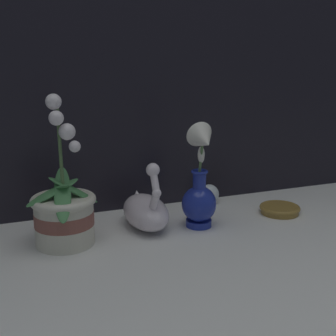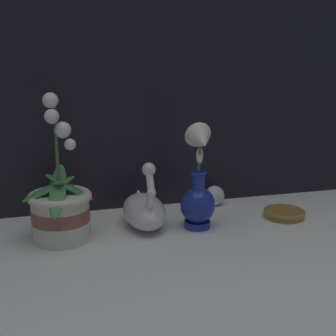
{
  "view_description": "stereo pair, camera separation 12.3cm",
  "coord_description": "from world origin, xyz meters",
  "px_view_note": "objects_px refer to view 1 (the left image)",
  "views": [
    {
      "loc": [
        -0.45,
        -0.98,
        0.46
      ],
      "look_at": [
        -0.02,
        0.14,
        0.15
      ],
      "focal_mm": 50.0,
      "sensor_mm": 36.0,
      "label": 1
    },
    {
      "loc": [
        -0.33,
        -1.02,
        0.46
      ],
      "look_at": [
        -0.02,
        0.14,
        0.15
      ],
      "focal_mm": 50.0,
      "sensor_mm": 36.0,
      "label": 2
    }
  ],
  "objects_px": {
    "orchid_potted_plant": "(64,211)",
    "swan_figurine": "(145,210)",
    "blue_vase": "(200,189)",
    "glass_sphere": "(209,194)",
    "amber_dish": "(280,209)"
  },
  "relations": [
    {
      "from": "swan_figurine",
      "to": "amber_dish",
      "type": "height_order",
      "value": "swan_figurine"
    },
    {
      "from": "swan_figurine",
      "to": "blue_vase",
      "type": "xyz_separation_m",
      "value": [
        0.13,
        -0.05,
        0.06
      ]
    },
    {
      "from": "orchid_potted_plant",
      "to": "swan_figurine",
      "type": "relative_size",
      "value": 1.76
    },
    {
      "from": "orchid_potted_plant",
      "to": "amber_dish",
      "type": "bearing_deg",
      "value": -0.26
    },
    {
      "from": "swan_figurine",
      "to": "orchid_potted_plant",
      "type": "bearing_deg",
      "value": -170.85
    },
    {
      "from": "blue_vase",
      "to": "glass_sphere",
      "type": "distance_m",
      "value": 0.21
    },
    {
      "from": "orchid_potted_plant",
      "to": "swan_figurine",
      "type": "xyz_separation_m",
      "value": [
        0.21,
        0.03,
        -0.03
      ]
    },
    {
      "from": "blue_vase",
      "to": "glass_sphere",
      "type": "relative_size",
      "value": 4.7
    },
    {
      "from": "amber_dish",
      "to": "orchid_potted_plant",
      "type": "bearing_deg",
      "value": 179.74
    },
    {
      "from": "orchid_potted_plant",
      "to": "amber_dish",
      "type": "height_order",
      "value": "orchid_potted_plant"
    },
    {
      "from": "blue_vase",
      "to": "swan_figurine",
      "type": "bearing_deg",
      "value": 159.6
    },
    {
      "from": "amber_dish",
      "to": "blue_vase",
      "type": "bearing_deg",
      "value": -177.26
    },
    {
      "from": "glass_sphere",
      "to": "amber_dish",
      "type": "height_order",
      "value": "glass_sphere"
    },
    {
      "from": "orchid_potted_plant",
      "to": "blue_vase",
      "type": "xyz_separation_m",
      "value": [
        0.35,
        -0.01,
        0.02
      ]
    },
    {
      "from": "amber_dish",
      "to": "swan_figurine",
      "type": "bearing_deg",
      "value": 174.54
    }
  ]
}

